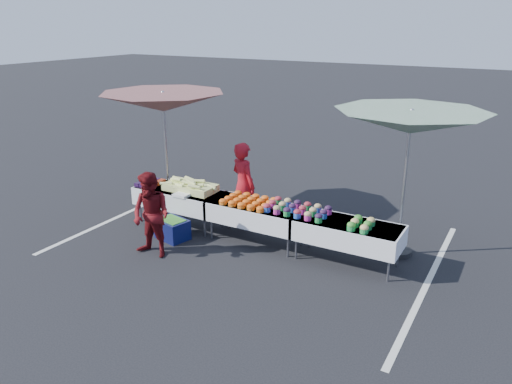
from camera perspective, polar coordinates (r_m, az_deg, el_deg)
The scene contains 17 objects.
ground at distance 9.61m, azimuth -0.00°, elevation -5.64°, with size 80.00×80.00×0.00m, color black.
stripe_left at distance 11.40m, azimuth -14.15°, elevation -2.14°, with size 0.10×5.00×0.00m, color silver.
stripe_right at distance 8.66m, azimuth 19.04°, elevation -9.70°, with size 0.10×5.00×0.00m, color silver.
table_left at distance 10.33m, azimuth -8.73°, elevation -0.57°, with size 1.86×0.81×0.75m.
table_center at distance 9.38m, azimuth -0.00°, elevation -2.41°, with size 1.86×0.81×0.75m.
table_right at distance 8.70m, azimuth 10.41°, elevation -4.51°, with size 1.86×0.81×0.75m.
berry_punnets at distance 10.65m, azimuth -12.00°, elevation 1.02°, with size 0.40×0.54×0.08m.
corn_pile at distance 10.13m, azimuth -7.56°, elevation 0.63°, with size 1.16×0.57×0.26m.
plastic_bags at distance 9.87m, azimuth -8.47°, elevation -0.33°, with size 0.30×0.25×0.05m, color white.
carrot_bowls at distance 9.36m, azimuth -0.83°, elevation -1.03°, with size 0.95×0.69×0.11m.
potato_cups at distance 8.93m, azimuth 4.76°, elevation -1.91°, with size 1.14×0.58×0.16m.
bean_baskets at distance 8.45m, azimuth 11.93°, elevation -3.59°, with size 0.36×0.50×0.15m.
vendor at distance 10.01m, azimuth -1.45°, elevation 0.79°, with size 0.64×0.42×1.75m, color maroon.
customer at distance 8.95m, azimuth -11.87°, elevation -2.62°, with size 0.75×0.58×1.54m, color #620E12.
umbrella_left at distance 10.56m, azimuth -10.55°, elevation 9.98°, with size 3.18×3.18×2.65m.
umbrella_right at distance 8.74m, azimuth 17.26°, elevation 7.52°, with size 3.03×3.03×2.64m.
storage_bin at distance 9.78m, azimuth -9.55°, elevation -4.14°, with size 0.70×0.57×0.40m.
Camera 1 is at (4.29, -7.59, 4.03)m, focal length 35.00 mm.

